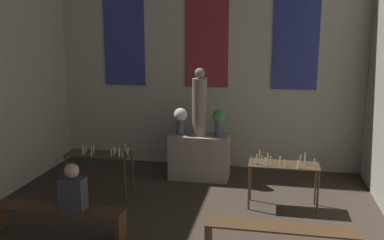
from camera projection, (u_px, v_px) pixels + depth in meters
The scene contains 10 objects.
wall_back at pixel (207, 39), 9.23m from camera, with size 6.89×0.16×5.58m.
altar at pixel (199, 156), 8.80m from camera, with size 1.21×0.59×0.92m.
statue at pixel (200, 104), 8.58m from camera, with size 0.30×0.30×1.36m.
flower_vase_left at pixel (181, 118), 8.71m from camera, with size 0.27×0.27×0.54m.
flower_vase_right at pixel (219, 120), 8.57m from camera, with size 0.27×0.27×0.54m.
candle_rack_left at pixel (100, 159), 7.90m from camera, with size 1.19×0.49×0.98m.
candle_rack_right at pixel (283, 170), 7.28m from camera, with size 1.19×0.49×0.98m.
pew_back_left at pixel (58, 215), 6.35m from camera, with size 2.03×0.36×0.44m.
pew_back_right at pixel (281, 234), 5.74m from camera, with size 2.03×0.36×0.44m.
person_seated at pixel (73, 189), 6.21m from camera, with size 0.36×0.24×0.70m.
Camera 1 is at (1.46, 2.37, 3.02)m, focal length 40.00 mm.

